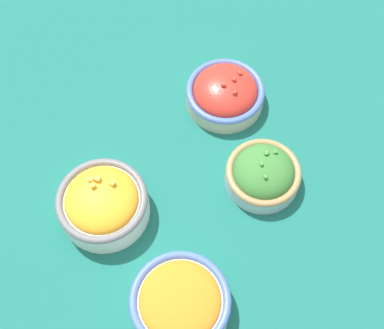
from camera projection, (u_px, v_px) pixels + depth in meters
ground_plane at (192, 173)px, 0.88m from camera, size 3.00×3.00×0.00m
bowl_cherry_tomatoes at (225, 93)px, 0.92m from camera, size 0.14×0.14×0.07m
bowl_carrots at (180, 302)px, 0.75m from camera, size 0.14×0.14×0.06m
bowl_broccoli at (263, 174)px, 0.85m from camera, size 0.12×0.12×0.06m
bowl_squash at (103, 203)px, 0.82m from camera, size 0.14×0.14×0.08m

